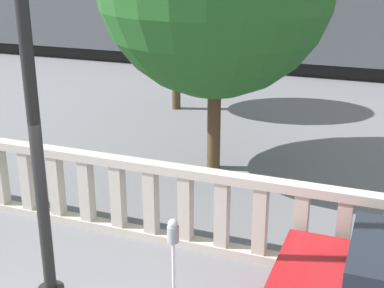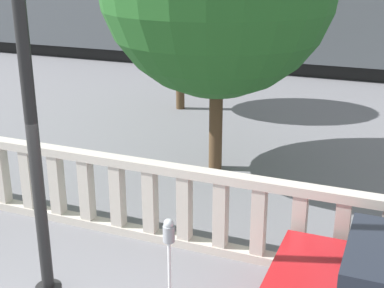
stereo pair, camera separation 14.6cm
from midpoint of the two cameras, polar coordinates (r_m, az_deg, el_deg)
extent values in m
cube|color=#BCB5A8|center=(8.93, -3.89, -9.61)|extent=(15.43, 0.24, 0.14)
cube|color=#BCB5A8|center=(8.41, -4.08, -2.36)|extent=(15.43, 0.24, 0.14)
cube|color=#BCB5A8|center=(10.24, -19.26, -3.03)|extent=(0.20, 0.20, 1.07)
cube|color=#BCB5A8|center=(9.87, -16.63, -3.59)|extent=(0.20, 0.20, 1.07)
cube|color=#BCB5A8|center=(9.53, -13.78, -4.17)|extent=(0.20, 0.20, 1.07)
cube|color=#BCB5A8|center=(9.21, -10.73, -4.79)|extent=(0.20, 0.20, 1.07)
cube|color=#BCB5A8|center=(8.91, -7.47, -5.43)|extent=(0.20, 0.20, 1.07)
cube|color=#BCB5A8|center=(8.66, -3.99, -6.09)|extent=(0.20, 0.20, 1.07)
cube|color=#BCB5A8|center=(8.43, -0.30, -6.77)|extent=(0.20, 0.20, 1.07)
cube|color=#BCB5A8|center=(8.24, 3.59, -7.45)|extent=(0.20, 0.20, 1.07)
cube|color=#BCB5A8|center=(8.10, 7.65, -8.13)|extent=(0.20, 0.20, 1.07)
cube|color=#BCB5A8|center=(7.99, 11.85, -8.78)|extent=(0.20, 0.20, 1.07)
cube|color=#BCB5A8|center=(7.93, 16.15, -9.40)|extent=(0.20, 0.20, 1.07)
cylinder|color=black|center=(6.51, -16.90, 9.63)|extent=(0.16, 0.16, 6.37)
cylinder|color=silver|center=(6.79, -1.77, -14.68)|extent=(0.04, 0.04, 1.18)
cylinder|color=gray|center=(6.43, -1.83, -9.55)|extent=(0.14, 0.14, 0.21)
sphere|color=#B2B7BC|center=(6.36, -1.85, -8.49)|extent=(0.12, 0.12, 0.12)
cylinder|color=black|center=(7.81, 15.93, -12.93)|extent=(0.63, 0.18, 0.63)
cube|color=black|center=(22.66, 9.27, 8.69)|extent=(28.28, 2.52, 0.55)
cube|color=#4C5156|center=(22.39, 9.55, 13.57)|extent=(28.86, 3.15, 3.32)
cylinder|color=#4C3823|center=(16.07, -1.02, 8.08)|extent=(0.26, 0.26, 2.48)
cylinder|color=#4C3823|center=(11.38, 2.93, 2.63)|extent=(0.29, 0.29, 2.23)
camera|label=1|loc=(0.07, -89.54, 0.16)|focal=50.00mm
camera|label=2|loc=(0.07, 90.46, -0.16)|focal=50.00mm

